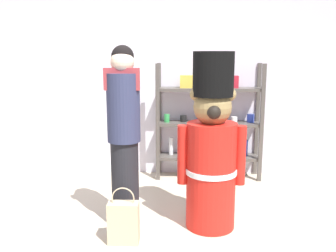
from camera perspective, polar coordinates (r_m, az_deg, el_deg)
name	(u,v)px	position (r m, az deg, el deg)	size (l,w,h in m)	color
ground_plane	(134,251)	(3.33, -5.25, -18.76)	(6.40, 6.40, 0.00)	beige
back_wall	(154,81)	(5.09, -2.26, 7.09)	(6.40, 0.12, 2.60)	silver
merchandise_shelf	(209,121)	(4.94, 6.32, 0.81)	(1.40, 0.35, 1.54)	#4C4742
teddy_bear_guard	(212,150)	(3.49, 6.80, -3.69)	(0.65, 0.49, 1.68)	red
person_shopper	(124,134)	(3.45, -6.85, -1.20)	(0.32, 0.31, 1.74)	black
shopping_bag	(124,222)	(3.38, -6.93, -14.61)	(0.27, 0.14, 0.52)	#C1AD89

